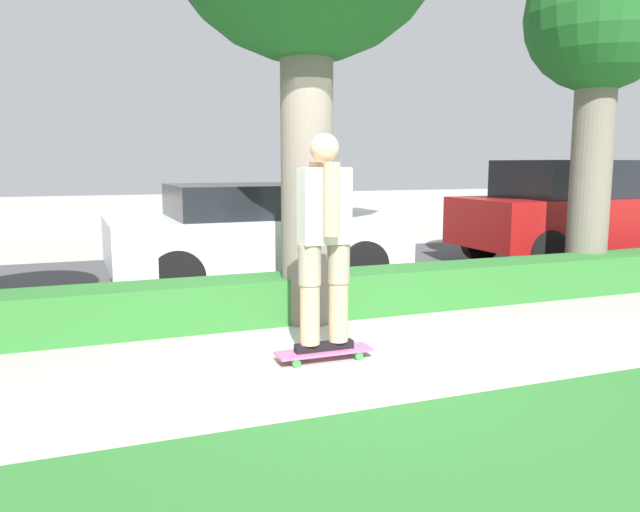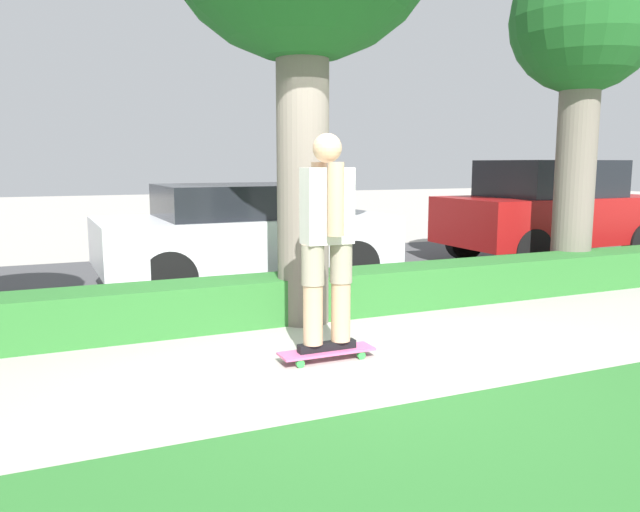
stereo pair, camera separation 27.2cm
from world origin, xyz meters
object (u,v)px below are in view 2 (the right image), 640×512
Objects in this scene: skateboard at (327,352)px; parked_car_rear at (551,210)px; skater_person at (327,237)px; parked_car_middle at (245,232)px; tree_far at (583,36)px.

parked_car_rear is at bearing 30.74° from skateboard.
parked_car_rear is (5.69, 3.39, -0.18)m from skater_person.
skateboard is at bearing -96.61° from parked_car_middle.
skateboard is 6.67m from parked_car_rear.
skater_person is at bearing -158.43° from tree_far.
tree_far reaches higher than parked_car_middle.
skater_person is 0.48× the size of parked_car_rear.
skateboard is at bearing 0.00° from skater_person.
skateboard is 0.18× the size of tree_far.
parked_car_rear is (1.15, 1.59, -2.47)m from tree_far.
skateboard is 3.49m from parked_car_middle.
skateboard is 0.21× the size of parked_car_middle.
parked_car_middle is at bearing 84.86° from skateboard.
tree_far is 1.18× the size of parked_car_rear.
parked_car_rear reaches higher than parked_car_middle.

